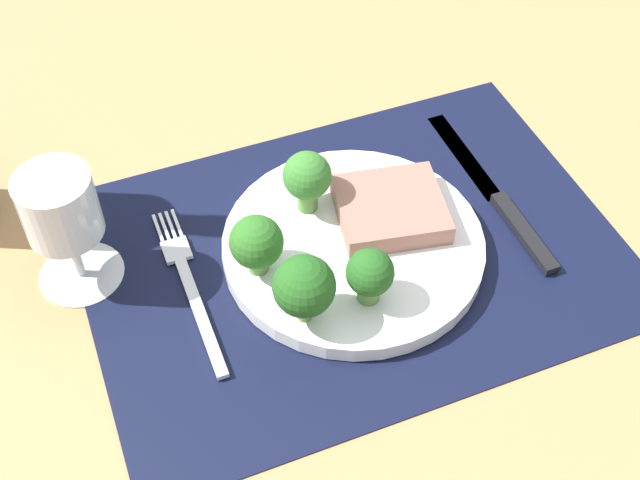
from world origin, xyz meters
TOP-DOWN VIEW (x-y plane):
  - ground_plane at (0.00, 0.00)cm, footprint 140.00×110.00cm
  - placemat at (0.00, 0.00)cm, footprint 47.64×34.06cm
  - plate at (0.00, 0.00)cm, footprint 23.50×23.50cm
  - steak at (4.21, 1.39)cm, footprint 10.90×10.25cm
  - broccoli_front_edge at (-7.01, -6.24)cm, footprint 5.14×5.14cm
  - broccoli_near_fork at (-2.34, 5.28)cm, footprint 4.43×4.43cm
  - broccoli_back_left at (-8.91, 0.24)cm, footprint 4.63×4.63cm
  - broccoli_near_steak at (-1.33, -6.33)cm, footprint 4.03×4.03cm
  - fork at (-14.85, 1.42)cm, footprint 2.40×19.20cm
  - knife at (15.41, 0.53)cm, footprint 1.80×23.00cm
  - wine_glass at (-23.33, 6.57)cm, footprint 7.49×7.49cm

SIDE VIEW (x-z plane):
  - ground_plane at x=0.00cm, z-range -3.00..0.00cm
  - placemat at x=0.00cm, z-range 0.00..0.30cm
  - fork at x=-14.85cm, z-range 0.30..0.80cm
  - knife at x=15.41cm, z-range 0.20..1.00cm
  - plate at x=0.00cm, z-range 0.30..1.90cm
  - steak at x=4.21cm, z-range 1.90..3.98cm
  - broccoli_near_steak at x=-1.33cm, z-range 2.34..7.68cm
  - broccoli_back_left at x=-8.91cm, z-range 2.38..8.21cm
  - broccoli_near_fork at x=-2.34cm, z-range 2.58..8.84cm
  - broccoli_front_edge at x=-7.01cm, z-range 2.60..9.27cm
  - wine_glass at x=-23.33cm, z-range 1.96..13.83cm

